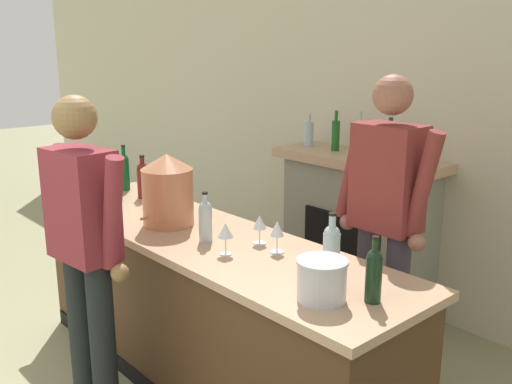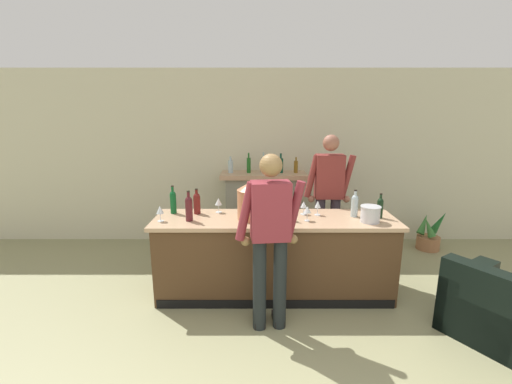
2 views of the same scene
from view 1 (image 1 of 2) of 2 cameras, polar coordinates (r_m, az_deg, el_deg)
The scene contains 18 objects.
wall_back_panel at distance 4.35m, azimuth 14.64°, elevation 6.20°, with size 12.00×0.07×2.75m.
bar_counter at distance 3.41m, azimuth -5.22°, elevation -11.62°, with size 2.73×0.73×0.94m.
fireplace_stone at distance 4.42m, azimuth 10.04°, elevation -3.68°, with size 1.31×0.52×1.50m.
person_customer at distance 2.97m, azimuth -16.62°, elevation -5.80°, with size 0.66×0.33×1.74m.
person_bartender at distance 3.18m, azimuth 12.73°, elevation -3.30°, with size 0.66×0.31×1.82m.
copper_dispenser at distance 3.36m, azimuth -8.84°, elevation 0.26°, with size 0.30×0.34×0.42m.
ice_bucket_steel at distance 2.39m, azimuth 6.59°, elevation -8.72°, with size 0.22×0.22×0.18m.
wine_bottle_port_short at distance 3.92m, azimuth -14.98°, elevation 1.02°, with size 0.08×0.08×0.34m.
wine_bottle_merlot_tall at distance 3.07m, azimuth -5.09°, elevation -2.73°, with size 0.07×0.07×0.28m.
wine_bottle_burgundy_dark at distance 4.26m, azimuth -13.03°, elevation 2.13°, with size 0.07×0.07×0.33m.
wine_bottle_chardonnay_pale at distance 2.59m, azimuth 7.55°, elevation -5.74°, with size 0.08×0.08×0.31m.
wine_bottle_rose_blush at distance 4.01m, azimuth -11.25°, elevation 1.33°, with size 0.08×0.08×0.30m.
wine_bottle_riesling_slim at distance 2.40m, azimuth 11.70°, elevation -7.93°, with size 0.07×0.07×0.28m.
wine_glass_front_left at distance 3.02m, azimuth 0.36°, elevation -3.18°, with size 0.07×0.07×0.16m.
wine_glass_back_row at distance 2.89m, azimuth 2.12°, elevation -3.82°, with size 0.07×0.07×0.17m.
wine_glass_near_bucket at distance 4.19m, azimuth -17.16°, elevation 1.37°, with size 0.08×0.08×0.18m.
wine_glass_mid_counter at distance 3.83m, azimuth -8.78°, elevation 0.66°, with size 0.08×0.08×0.18m.
wine_glass_by_dispenser at distance 2.87m, azimuth -3.08°, elevation -3.95°, with size 0.08×0.08×0.17m.
Camera 1 is at (2.38, 0.41, 1.96)m, focal length 40.00 mm.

